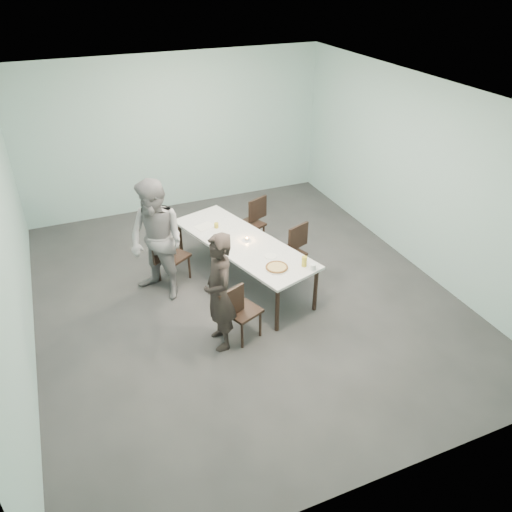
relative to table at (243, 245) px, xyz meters
name	(u,v)px	position (x,y,z in m)	size (l,w,h in m)	color
ground	(242,293)	(-0.13, -0.27, -0.69)	(7.00, 7.00, 0.00)	#333335
room_shell	(239,170)	(-0.13, -0.27, 1.33)	(6.02, 7.02, 3.01)	#A1CAC9
table	(243,245)	(0.00, 0.00, 0.00)	(1.62, 2.75, 0.75)	white
chair_near_left	(238,309)	(-0.55, -1.24, -0.19)	(0.65, 0.55, 0.87)	black
chair_far_left	(169,255)	(-1.05, 0.47, -0.19)	(0.64, 0.58, 0.87)	black
chair_near_right	(293,248)	(0.82, -0.10, -0.19)	(0.65, 0.54, 0.87)	black
chair_far_right	(253,219)	(0.62, 1.07, -0.19)	(0.65, 0.55, 0.87)	black
diner_near	(219,292)	(-0.79, -1.22, 0.13)	(0.60, 0.40, 1.65)	black
diner_far	(157,241)	(-1.26, 0.19, 0.24)	(0.91, 0.71, 1.86)	gray
pizza	(277,267)	(0.17, -0.88, 0.08)	(0.34, 0.34, 0.04)	white
side_plate	(270,256)	(0.22, -0.56, 0.06)	(0.18, 0.18, 0.01)	white
beer_glass	(304,261)	(0.55, -0.97, 0.13)	(0.08, 0.08, 0.15)	gold
water_tumbler	(313,267)	(0.62, -1.11, 0.10)	(0.08, 0.08, 0.09)	silver
tealight	(247,239)	(0.08, 0.01, 0.08)	(0.06, 0.06, 0.05)	silver
amber_tumbler	(216,225)	(-0.22, 0.59, 0.10)	(0.07, 0.07, 0.08)	gold
menu	(205,226)	(-0.38, 0.69, 0.06)	(0.30, 0.22, 0.01)	silver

